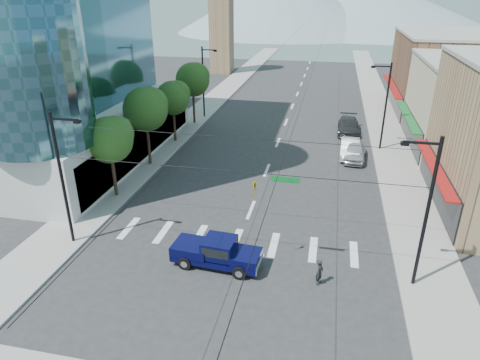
# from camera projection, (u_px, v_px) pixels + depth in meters

# --- Properties ---
(ground) EXTENTS (160.00, 160.00, 0.00)m
(ground) POSITION_uv_depth(u_px,v_px,m) (234.00, 253.00, 27.57)
(ground) COLOR #28282B
(ground) RESTS_ON ground
(sidewalk_left) EXTENTS (4.00, 120.00, 0.15)m
(sidewalk_left) POSITION_uv_depth(u_px,v_px,m) (215.00, 99.00, 65.46)
(sidewalk_left) COLOR gray
(sidewalk_left) RESTS_ON ground
(sidewalk_right) EXTENTS (4.00, 120.00, 0.15)m
(sidewalk_right) POSITION_uv_depth(u_px,v_px,m) (378.00, 107.00, 60.89)
(sidewalk_right) COLOR gray
(sidewalk_right) RESTS_ON ground
(shop_mid) EXTENTS (12.00, 14.00, 9.00)m
(shop_mid) POSITION_uv_depth(u_px,v_px,m) (478.00, 108.00, 43.29)
(shop_mid) COLOR tan
(shop_mid) RESTS_ON ground
(shop_far) EXTENTS (12.00, 18.00, 10.00)m
(shop_far) POSITION_uv_depth(u_px,v_px,m) (445.00, 74.00, 57.34)
(shop_far) COLOR brown
(shop_far) RESTS_ON ground
(clock_tower) EXTENTS (4.80, 4.80, 20.40)m
(clock_tower) POSITION_uv_depth(u_px,v_px,m) (221.00, 16.00, 81.57)
(clock_tower) COLOR #8C6B4C
(clock_tower) RESTS_ON ground
(mountain_left) EXTENTS (80.00, 80.00, 22.00)m
(mountain_left) POSITION_uv_depth(u_px,v_px,m) (284.00, 1.00, 159.54)
(mountain_left) COLOR gray
(mountain_left) RESTS_ON ground
(mountain_right) EXTENTS (90.00, 90.00, 18.00)m
(mountain_right) POSITION_uv_depth(u_px,v_px,m) (378.00, 6.00, 162.61)
(mountain_right) COLOR gray
(mountain_right) RESTS_ON ground
(tree_near) EXTENTS (3.65, 3.64, 6.71)m
(tree_near) POSITION_uv_depth(u_px,v_px,m) (111.00, 138.00, 33.05)
(tree_near) COLOR black
(tree_near) RESTS_ON ground
(tree_midnear) EXTENTS (4.09, 4.09, 7.52)m
(tree_midnear) POSITION_uv_depth(u_px,v_px,m) (147.00, 108.00, 39.04)
(tree_midnear) COLOR black
(tree_midnear) RESTS_ON ground
(tree_midfar) EXTENTS (3.65, 3.64, 6.71)m
(tree_midfar) POSITION_uv_depth(u_px,v_px,m) (174.00, 97.00, 45.53)
(tree_midfar) COLOR black
(tree_midfar) RESTS_ON ground
(tree_far) EXTENTS (4.09, 4.09, 7.52)m
(tree_far) POSITION_uv_depth(u_px,v_px,m) (194.00, 79.00, 51.52)
(tree_far) COLOR black
(tree_far) RESTS_ON ground
(signal_rig) EXTENTS (21.80, 0.20, 9.00)m
(signal_rig) POSITION_uv_depth(u_px,v_px,m) (233.00, 196.00, 24.73)
(signal_rig) COLOR black
(signal_rig) RESTS_ON ground
(lamp_pole_nw) EXTENTS (2.00, 0.25, 9.00)m
(lamp_pole_nw) POSITION_uv_depth(u_px,v_px,m) (204.00, 80.00, 54.30)
(lamp_pole_nw) COLOR black
(lamp_pole_nw) RESTS_ON ground
(lamp_pole_ne) EXTENTS (2.00, 0.25, 9.00)m
(lamp_pole_ne) POSITION_uv_depth(u_px,v_px,m) (385.00, 104.00, 43.10)
(lamp_pole_ne) COLOR black
(lamp_pole_ne) RESTS_ON ground
(pickup_truck) EXTENTS (5.65, 2.46, 1.87)m
(pickup_truck) POSITION_uv_depth(u_px,v_px,m) (216.00, 251.00, 26.02)
(pickup_truck) COLOR #070837
(pickup_truck) RESTS_ON ground
(pedestrian) EXTENTS (0.54, 0.67, 1.60)m
(pedestrian) POSITION_uv_depth(u_px,v_px,m) (320.00, 272.00, 24.41)
(pedestrian) COLOR black
(pedestrian) RESTS_ON ground
(parked_car_near) EXTENTS (2.32, 5.09, 1.69)m
(parked_car_near) POSITION_uv_depth(u_px,v_px,m) (355.00, 152.00, 42.16)
(parked_car_near) COLOR #AEAEB3
(parked_car_near) RESTS_ON ground
(parked_car_mid) EXTENTS (1.93, 5.18, 1.69)m
(parked_car_mid) POSITION_uv_depth(u_px,v_px,m) (350.00, 148.00, 43.08)
(parked_car_mid) COLOR silver
(parked_car_mid) RESTS_ON ground
(parked_car_far) EXTENTS (2.46, 5.96, 1.72)m
(parked_car_far) POSITION_uv_depth(u_px,v_px,m) (348.00, 126.00, 49.95)
(parked_car_far) COLOR #2A2A2D
(parked_car_far) RESTS_ON ground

